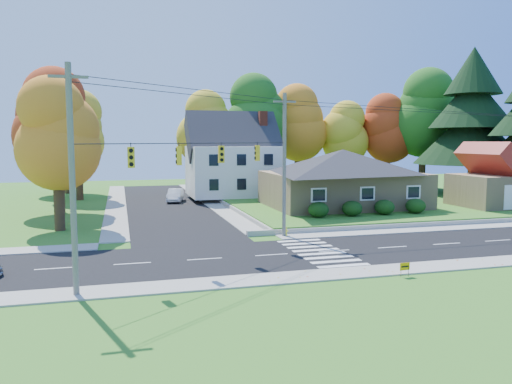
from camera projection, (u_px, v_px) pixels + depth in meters
ground at (334, 251)px, 30.52m from camera, size 120.00×120.00×0.00m
road_main at (334, 251)px, 30.52m from camera, size 90.00×8.00×0.02m
road_cross at (165, 204)px, 53.36m from camera, size 8.00×44.00×0.02m
sidewalk_north at (305, 236)px, 35.31m from camera, size 90.00×2.00×0.08m
sidewalk_south at (374, 271)px, 25.72m from camera, size 90.00×2.00×0.08m
lawn at (365, 201)px, 54.05m from camera, size 30.00×30.00×0.50m
ranch_house at (343, 177)px, 47.63m from camera, size 14.60×10.60×5.40m
colonial_house at (234, 160)px, 56.92m from camera, size 10.40×8.40×9.60m
garage at (495, 182)px, 47.50m from camera, size 7.30×6.30×4.60m
hedge_row at (368, 208)px, 41.77m from camera, size 10.70×1.70×1.27m
traffic_infrastructure at (324, 166)px, 31.25m from camera, size 38.10×10.66×10.00m
tree_lot_0 at (207, 128)px, 61.76m from camera, size 6.72×6.72×12.51m
tree_lot_1 at (255, 117)px, 62.24m from camera, size 7.84×7.84×14.60m
tree_lot_2 at (298, 123)px, 64.84m from camera, size 7.28×7.28×13.56m
tree_lot_3 at (343, 134)px, 65.59m from camera, size 6.16×6.16×11.47m
tree_lot_4 at (388, 129)px, 66.14m from camera, size 6.72×6.72×12.51m
tree_lot_5 at (424, 113)px, 65.07m from camera, size 8.40×8.40×15.64m
conifer_east_a at (472, 118)px, 57.75m from camera, size 12.80×12.80×16.96m
tree_west_0 at (56, 135)px, 36.83m from camera, size 6.16×6.16×11.47m
tree_west_1 at (57, 122)px, 46.03m from camera, size 7.28×7.28×13.56m
tree_west_2 at (78, 131)px, 55.95m from camera, size 6.72×6.72×12.51m
tree_west_3 at (66, 122)px, 62.97m from camera, size 7.84×7.84×14.60m
white_car at (175, 195)px, 54.96m from camera, size 2.38×4.51×1.41m
fire_hydrant at (286, 232)px, 35.15m from camera, size 0.39×0.31×0.70m
yard_sign at (405, 267)px, 24.75m from camera, size 0.57×0.08×0.71m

